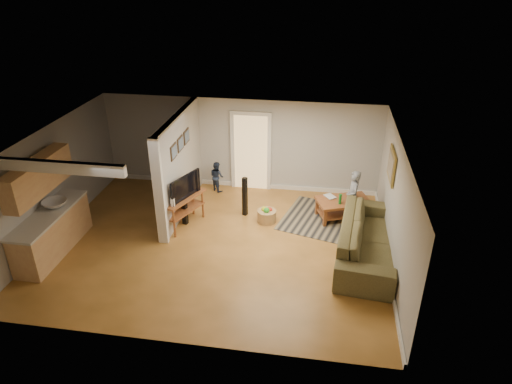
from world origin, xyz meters
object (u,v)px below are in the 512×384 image
sofa (366,256)px  toy_basket (267,215)px  coffee_table (344,204)px  child (350,221)px  toddler (217,190)px  speaker_right (245,197)px  speaker_left (184,203)px  tv_console (183,199)px

sofa → toy_basket: size_ratio=6.40×
toy_basket → coffee_table: bearing=14.6°
child → toddler: (-3.60, 1.13, 0.00)m
speaker_right → toy_basket: speaker_right is taller
speaker_right → child: bearing=25.4°
speaker_left → toddler: size_ratio=1.35×
tv_console → toddler: 2.10m
child → tv_console: bearing=-86.3°
toy_basket → child: 2.05m
tv_console → speaker_right: 1.53m
sofa → speaker_right: (-2.90, 1.35, 0.51)m
toy_basket → child: size_ratio=0.35×
sofa → toddler: sofa is taller
speaker_right → toy_basket: size_ratio=2.23×
coffee_table → toy_basket: size_ratio=3.14×
toddler → coffee_table: bearing=-156.5°
sofa → speaker_right: size_ratio=2.87×
sofa → coffee_table: (-0.49, 1.59, 0.39)m
sofa → speaker_right: speaker_right is taller
sofa → toddler: bearing=62.7°
speaker_left → toy_basket: speaker_left is taller
coffee_table → speaker_left: (-3.77, -0.88, 0.18)m
coffee_table → toy_basket: 1.91m
speaker_left → sofa: bearing=5.7°
speaker_right → coffee_table: bearing=29.0°
speaker_right → toy_basket: 0.72m
speaker_left → child: size_ratio=0.86×
toy_basket → toddler: (-1.58, 1.46, -0.17)m
toy_basket → sofa: bearing=-25.5°
child → sofa: bearing=3.8°
tv_console → child: size_ratio=0.99×
speaker_right → child: (2.60, 0.09, -0.51)m
coffee_table → speaker_left: speaker_left is taller
sofa → tv_console: (-4.24, 0.63, 0.70)m
sofa → tv_console: bearing=87.7°
sofa → toy_basket: bearing=70.6°
speaker_left → child: bearing=25.6°
sofa → child: child is taller
coffee_table → child: size_ratio=1.09×
toddler → child: bearing=-157.8°
tv_console → speaker_left: 0.16m
speaker_right → child: 2.65m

